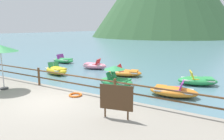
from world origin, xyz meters
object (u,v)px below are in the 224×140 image
pedal_boat_4 (125,73)px  pedal_boat_6 (94,66)px  pedal_boat_1 (173,91)px  sign_board (116,98)px  pedal_boat_2 (116,79)px  beach_umbrella (0,49)px  pedal_boat_5 (56,70)px  pedal_boat_3 (63,60)px  pedal_boat_0 (198,81)px  life_ring (75,95)px

pedal_boat_4 → pedal_boat_6: pedal_boat_6 is taller
pedal_boat_1 → pedal_boat_4: size_ratio=0.96×
sign_board → pedal_boat_2: size_ratio=0.55×
pedal_boat_1 → pedal_boat_4: bearing=146.4°
beach_umbrella → pedal_boat_2: (3.79, 4.76, -2.03)m
beach_umbrella → pedal_boat_2: 6.41m
beach_umbrella → pedal_boat_5: 5.89m
pedal_boat_5 → sign_board: bearing=-32.8°
pedal_boat_3 → pedal_boat_4: size_ratio=0.88×
pedal_boat_1 → pedal_boat_4: (-4.31, 2.87, -0.02)m
pedal_boat_1 → pedal_boat_6: bearing=153.3°
sign_board → pedal_boat_6: bearing=129.7°
pedal_boat_0 → pedal_boat_6: bearing=173.8°
pedal_boat_1 → pedal_boat_6: (-7.81, 3.93, 0.01)m
pedal_boat_1 → pedal_boat_3: (-12.22, 4.83, -0.00)m
pedal_boat_6 → sign_board: bearing=-50.3°
life_ring → pedal_boat_2: pedal_boat_2 is taller
pedal_boat_3 → life_ring: bearing=-43.7°
pedal_boat_1 → pedal_boat_2: bearing=176.5°
pedal_boat_0 → pedal_boat_4: 4.96m
pedal_boat_4 → pedal_boat_3: bearing=166.1°
pedal_boat_1 → pedal_boat_5: (-8.99, 0.69, 0.05)m
pedal_boat_5 → pedal_boat_6: 3.45m
pedal_boat_3 → pedal_boat_5: size_ratio=0.96×
pedal_boat_0 → pedal_boat_3: size_ratio=1.10×
sign_board → pedal_boat_3: bearing=140.5°
sign_board → pedal_boat_0: 7.84m
life_ring → pedal_boat_0: bearing=57.3°
life_ring → beach_umbrella: bearing=-164.7°
sign_board → life_ring: sign_board is taller
beach_umbrella → pedal_boat_0: size_ratio=0.86×
pedal_boat_4 → pedal_boat_2: bearing=-73.7°
life_ring → pedal_boat_1: (3.52, 3.50, -0.18)m
life_ring → pedal_boat_6: size_ratio=0.26×
pedal_boat_4 → pedal_boat_6: (-3.50, 1.06, 0.03)m
pedal_boat_2 → life_ring: bearing=-89.8°
beach_umbrella → pedal_boat_4: bearing=67.9°
beach_umbrella → pedal_boat_1: beach_umbrella is taller
pedal_boat_2 → pedal_boat_3: size_ratio=0.91×
sign_board → pedal_boat_2: sign_board is taller
life_ring → pedal_boat_4: pedal_boat_4 is taller
life_ring → pedal_boat_4: 6.42m
life_ring → pedal_boat_0: pedal_boat_0 is taller
pedal_boat_6 → pedal_boat_1: bearing=-26.7°
pedal_boat_0 → pedal_boat_1: size_ratio=1.01×
life_ring → pedal_boat_3: bearing=136.3°
pedal_boat_5 → beach_umbrella: bearing=-72.3°
pedal_boat_4 → pedal_boat_6: size_ratio=1.15×
pedal_boat_2 → pedal_boat_6: size_ratio=0.92×
pedal_boat_2 → pedal_boat_6: pedal_boat_2 is taller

